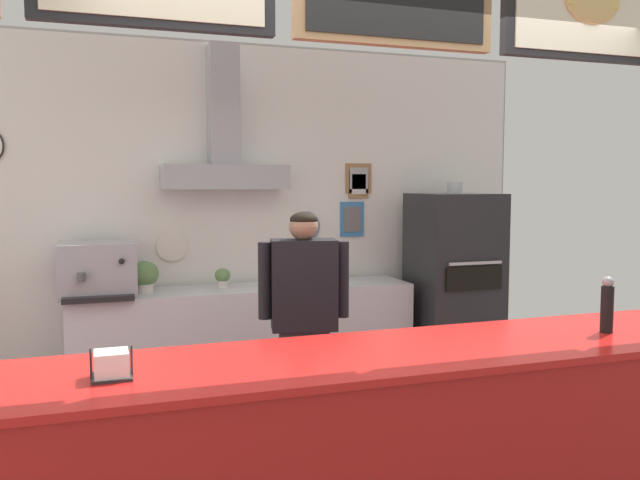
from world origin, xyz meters
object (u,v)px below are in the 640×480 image
(potted_sage, at_px, (306,267))
(pepper_grinder, at_px, (607,305))
(napkin_holder, at_px, (112,366))
(potted_thyme, at_px, (223,277))
(pizza_oven, at_px, (454,288))
(espresso_machine, at_px, (98,270))
(shop_worker, at_px, (304,332))
(potted_oregano, at_px, (144,275))

(potted_sage, bearing_deg, pepper_grinder, -79.37)
(potted_sage, xyz_separation_m, napkin_holder, (-1.62, -2.84, 0.07))
(potted_thyme, relative_size, potted_sage, 0.62)
(pizza_oven, distance_m, pepper_grinder, 2.80)
(espresso_machine, relative_size, potted_sage, 2.19)
(shop_worker, relative_size, pepper_grinder, 6.15)
(pizza_oven, distance_m, shop_worker, 2.20)
(potted_sage, distance_m, pepper_grinder, 2.89)
(napkin_holder, distance_m, pepper_grinder, 2.16)
(pizza_oven, height_order, potted_oregano, pizza_oven)
(pizza_oven, relative_size, potted_oregano, 7.11)
(espresso_machine, relative_size, potted_oregano, 2.27)
(potted_thyme, relative_size, potted_oregano, 0.65)
(potted_oregano, height_order, potted_sage, potted_sage)
(shop_worker, xyz_separation_m, espresso_machine, (-1.18, 1.42, 0.26))
(potted_oregano, distance_m, potted_sage, 1.32)
(pizza_oven, bearing_deg, potted_sage, 172.38)
(pizza_oven, distance_m, potted_oregano, 2.65)
(espresso_machine, bearing_deg, potted_oregano, 3.70)
(potted_thyme, xyz_separation_m, potted_oregano, (-0.62, -0.04, 0.05))
(potted_thyme, bearing_deg, espresso_machine, -176.43)
(shop_worker, relative_size, potted_oregano, 6.39)
(shop_worker, distance_m, potted_thyme, 1.51)
(napkin_holder, xyz_separation_m, pepper_grinder, (2.16, 0.00, 0.08))
(potted_sage, relative_size, pepper_grinder, 1.00)
(shop_worker, height_order, potted_thyme, shop_worker)
(potted_oregano, distance_m, napkin_holder, 2.85)
(potted_thyme, relative_size, pepper_grinder, 0.62)
(pepper_grinder, bearing_deg, potted_thyme, 113.33)
(pizza_oven, xyz_separation_m, potted_thyme, (-2.02, 0.21, 0.16))
(pizza_oven, relative_size, pepper_grinder, 6.85)
(potted_oregano, relative_size, potted_sage, 0.96)
(pizza_oven, distance_m, espresso_machine, 2.99)
(shop_worker, relative_size, napkin_holder, 11.05)
(potted_oregano, relative_size, napkin_holder, 1.73)
(pizza_oven, bearing_deg, napkin_holder, -137.74)
(shop_worker, relative_size, espresso_machine, 2.81)
(napkin_holder, bearing_deg, pepper_grinder, 0.10)
(shop_worker, height_order, napkin_holder, shop_worker)
(espresso_machine, bearing_deg, potted_thyme, 3.57)
(potted_thyme, xyz_separation_m, napkin_holder, (-0.92, -2.88, 0.12))
(espresso_machine, height_order, pepper_grinder, pepper_grinder)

